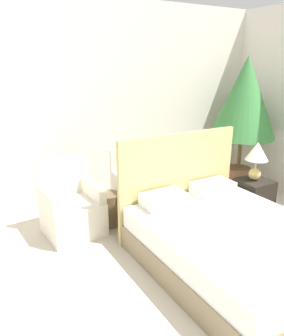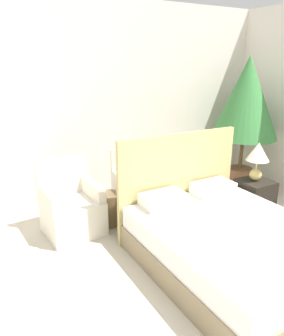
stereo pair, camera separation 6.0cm
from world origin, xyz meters
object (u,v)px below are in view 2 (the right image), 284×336
Objects in this scene: armchair_near_window_left at (72,211)px; potted_palm at (246,102)px; armchair_near_window_right at (141,196)px; nightstand at (254,200)px; table_lamp at (258,155)px; side_table at (109,209)px; bed at (228,242)px.

armchair_near_window_left is 0.43× the size of potted_palm.
potted_palm is at bearing 7.03° from armchair_near_window_right.
nightstand is at bearing -124.77° from potted_palm.
table_lamp reaches higher than side_table.
potted_palm is 4.20× the size of table_lamp.
table_lamp is at bearing -125.41° from potted_palm.
armchair_near_window_left is at bearing 160.13° from table_lamp.
potted_palm is at bearing 55.23° from nightstand.
potted_palm is 2.71m from side_table.
armchair_near_window_left and armchair_near_window_right have the same top height.
table_lamp is 1.19× the size of side_table.
nightstand is at bearing 31.25° from bed.
side_table is (-1.78, 0.82, -0.06)m from nightstand.
bed is 0.93× the size of potted_palm.
armchair_near_window_left is 2.41m from nightstand.
nightstand is (-0.62, -0.90, -1.19)m from potted_palm.
nightstand is at bearing -85.21° from table_lamp.
table_lamp is at bearing 32.01° from bed.
nightstand is 0.62m from table_lamp.
potted_palm is 4.98× the size of side_table.
armchair_near_window_right is 0.43× the size of potted_palm.
armchair_near_window_right is at bearing -178.22° from potted_palm.
side_table is at bearing 115.67° from bed.
side_table is at bearing 155.79° from table_lamp.
potted_palm is 3.88× the size of nightstand.
bed is 1.25m from nightstand.
potted_palm is at bearing -3.23° from armchair_near_window_left.
table_lamp is at bearing 94.79° from nightstand.
armchair_near_window_left is 0.98m from armchair_near_window_right.
armchair_near_window_right reaches higher than side_table.
armchair_near_window_left is at bearing 159.73° from nightstand.
potted_palm is at bearing 54.59° from table_lamp.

